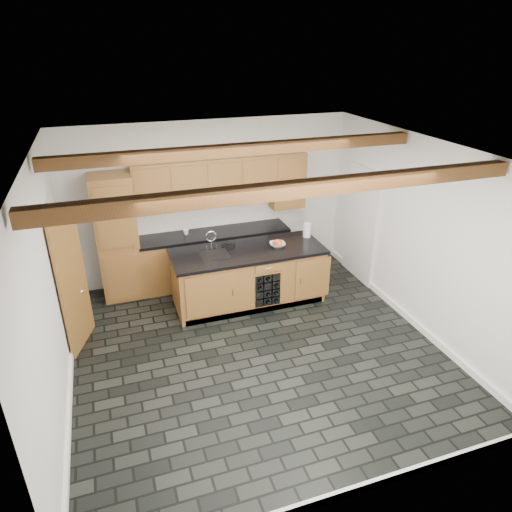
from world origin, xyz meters
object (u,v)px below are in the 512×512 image
at_px(kitchen_scale, 228,244).
at_px(paper_towel, 307,230).
at_px(fruit_bowl, 277,245).
at_px(island, 249,276).

distance_m(kitchen_scale, paper_towel, 1.37).
bearing_deg(kitchen_scale, fruit_bowl, 1.72).
bearing_deg(kitchen_scale, island, -25.23).
relative_size(island, kitchen_scale, 10.58).
bearing_deg(fruit_bowl, island, 179.74).
bearing_deg(kitchen_scale, paper_towel, 19.44).
bearing_deg(fruit_bowl, paper_towel, 18.82).
height_order(island, fruit_bowl, fruit_bowl).
xyz_separation_m(kitchen_scale, paper_towel, (1.37, -0.07, 0.09)).
xyz_separation_m(island, paper_towel, (1.11, 0.21, 0.59)).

